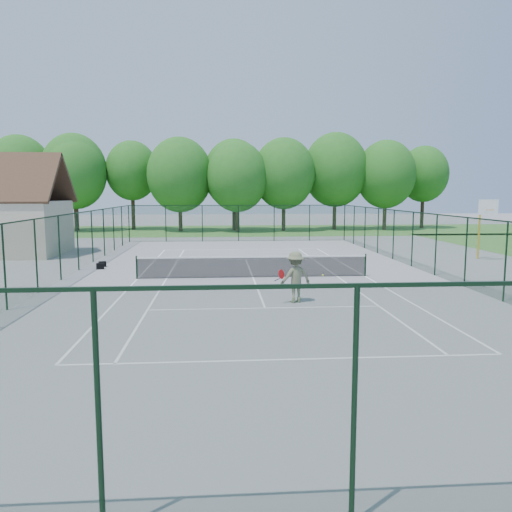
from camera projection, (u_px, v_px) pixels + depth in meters
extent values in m
plane|color=gray|center=(253.00, 278.00, 23.96)|extent=(140.00, 140.00, 0.00)
cube|color=#4B8633|center=(234.00, 230.00, 53.64)|extent=(80.00, 16.00, 0.01)
cube|color=white|center=(242.00, 249.00, 35.72)|extent=(10.97, 0.08, 0.01)
cube|color=white|center=(286.00, 360.00, 12.20)|extent=(10.97, 0.08, 0.01)
cube|color=white|center=(246.00, 260.00, 30.29)|extent=(8.23, 0.08, 0.01)
cube|color=white|center=(265.00, 308.00, 17.63)|extent=(8.23, 0.08, 0.01)
cube|color=white|center=(365.00, 276.00, 24.36)|extent=(0.08, 23.77, 0.01)
cube|color=white|center=(137.00, 279.00, 23.56)|extent=(0.08, 23.77, 0.01)
cube|color=white|center=(337.00, 276.00, 24.26)|extent=(0.08, 23.77, 0.01)
cube|color=white|center=(167.00, 279.00, 23.66)|extent=(0.08, 23.77, 0.01)
cube|color=white|center=(253.00, 277.00, 23.96)|extent=(0.08, 12.80, 0.01)
cylinder|color=black|center=(137.00, 267.00, 23.49)|extent=(0.08, 0.08, 1.10)
cylinder|color=black|center=(365.00, 265.00, 24.29)|extent=(0.08, 0.08, 1.10)
cube|color=black|center=(253.00, 267.00, 23.90)|extent=(11.00, 0.02, 0.96)
cube|color=white|center=(253.00, 257.00, 23.83)|extent=(11.00, 0.05, 0.07)
cube|color=#1B3E21|center=(238.00, 223.00, 41.58)|extent=(18.00, 0.02, 3.00)
cube|color=#1B3E21|center=(354.00, 409.00, 5.96)|extent=(18.00, 0.02, 3.00)
cube|color=#1B3E21|center=(436.00, 245.00, 24.43)|extent=(0.02, 36.00, 3.00)
cube|color=#1B3E21|center=(60.00, 248.00, 23.11)|extent=(0.02, 36.00, 3.00)
cube|color=black|center=(238.00, 205.00, 41.39)|extent=(18.00, 0.05, 0.05)
cube|color=black|center=(357.00, 285.00, 5.77)|extent=(18.00, 0.05, 0.05)
cube|color=black|center=(437.00, 214.00, 24.24)|extent=(0.05, 36.00, 0.05)
cube|color=black|center=(58.00, 216.00, 22.92)|extent=(0.05, 36.00, 0.05)
cube|color=#4B3322|center=(4.00, 178.00, 33.54)|extent=(8.60, 3.27, 3.27)
cylinder|color=#3C291B|center=(77.00, 211.00, 52.17)|extent=(0.40, 0.40, 4.20)
ellipsoid|color=#2A7222|center=(75.00, 174.00, 51.67)|extent=(6.40, 6.40, 7.40)
cylinder|color=#3C291B|center=(234.00, 211.00, 53.37)|extent=(0.40, 0.40, 4.20)
ellipsoid|color=#2A7222|center=(234.00, 174.00, 52.88)|extent=(6.40, 6.40, 7.40)
cylinder|color=#3C291B|center=(385.00, 210.00, 54.57)|extent=(0.40, 0.40, 4.20)
ellipsoid|color=#2A7222|center=(386.00, 174.00, 54.08)|extent=(6.40, 6.40, 7.40)
cylinder|color=gold|center=(479.00, 230.00, 30.49)|extent=(0.12, 0.12, 3.50)
cube|color=gold|center=(484.00, 204.00, 29.85)|extent=(0.08, 0.90, 0.08)
cube|color=white|center=(488.00, 207.00, 29.42)|extent=(1.20, 0.05, 0.90)
torus|color=orange|center=(490.00, 210.00, 29.21)|extent=(0.48, 0.48, 0.02)
cube|color=black|center=(100.00, 266.00, 26.55)|extent=(0.46, 0.34, 0.32)
cube|color=black|center=(102.00, 264.00, 27.40)|extent=(0.45, 0.36, 0.30)
imported|color=#5E6546|center=(295.00, 277.00, 18.47)|extent=(1.38, 1.04, 1.90)
sphere|color=yellow|center=(323.00, 275.00, 18.95)|extent=(0.07, 0.07, 0.07)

